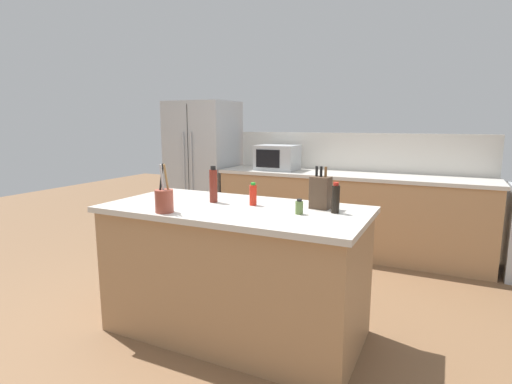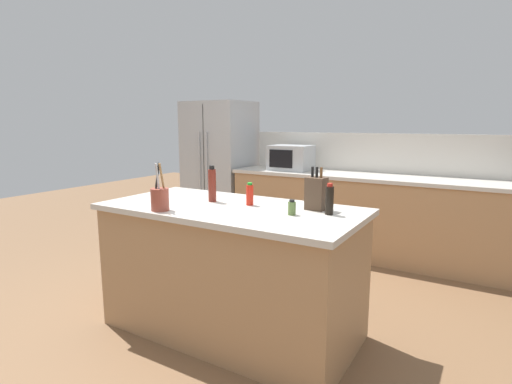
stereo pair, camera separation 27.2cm
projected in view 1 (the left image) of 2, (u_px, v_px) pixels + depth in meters
ground_plane at (235, 331)px, 2.96m from camera, size 14.00×14.00×0.00m
back_counter_run at (347, 213)px, 4.70m from camera, size 3.12×0.66×0.94m
wall_backsplash at (356, 152)px, 4.86m from camera, size 3.08×0.03×0.46m
kitchen_island at (235, 270)px, 2.88m from camera, size 1.85×0.91×0.94m
refrigerator at (204, 168)px, 5.54m from camera, size 0.86×0.75×1.81m
microwave at (277, 158)px, 4.98m from camera, size 0.50×0.39×0.31m
knife_block at (321, 192)px, 2.72m from camera, size 0.14×0.11×0.29m
utensil_crock at (164, 200)px, 2.61m from camera, size 0.12×0.12×0.32m
hot_sauce_bottle at (253, 195)px, 2.84m from camera, size 0.05×0.05×0.16m
soy_sauce_bottle at (336, 199)px, 2.59m from camera, size 0.05×0.05×0.20m
spice_jar_oregano at (299, 207)px, 2.56m from camera, size 0.05×0.05×0.10m
vinegar_bottle at (213, 185)px, 2.94m from camera, size 0.06×0.06×0.27m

